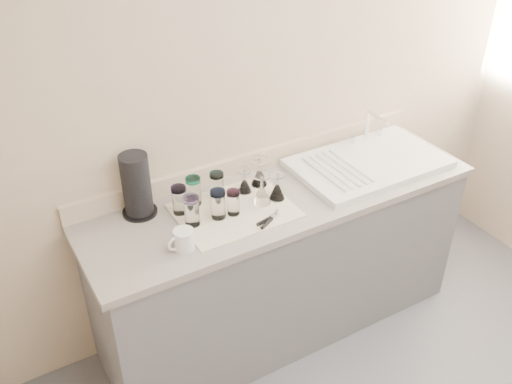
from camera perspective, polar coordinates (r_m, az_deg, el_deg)
room_envelope at (r=1.79m, az=24.24°, el=-1.00°), size 3.54×3.50×2.52m
counter_unit at (r=3.14m, az=2.47°, el=-7.04°), size 2.06×0.62×0.90m
sink_unit at (r=3.15m, az=11.19°, el=2.92°), size 0.82×0.50×0.22m
dish_towel at (r=2.74m, az=-2.17°, el=-1.86°), size 0.55×0.42×0.01m
tumbler_teal at (r=2.70m, az=-7.68°, el=-0.77°), size 0.07×0.07×0.14m
tumbler_cyan at (r=2.75m, az=-6.26°, el=0.11°), size 0.07×0.07×0.15m
tumbler_purple at (r=2.79m, az=-3.93°, el=0.67°), size 0.07×0.07×0.14m
tumbler_magenta at (r=2.62m, az=-6.44°, el=-1.86°), size 0.07×0.07×0.15m
tumbler_blue at (r=2.65m, az=-3.81°, el=-1.20°), size 0.07×0.07×0.14m
tumbler_lavender at (r=2.68m, az=-2.29°, el=-1.03°), size 0.06×0.06×0.12m
goblet_back_left at (r=2.85m, az=-1.16°, el=0.79°), size 0.07×0.07×0.13m
goblet_back_right at (r=2.90m, az=0.32°, el=1.63°), size 0.08×0.08×0.15m
goblet_front_left at (r=2.76m, az=0.59°, el=-0.11°), size 0.09×0.09×0.16m
goblet_front_right at (r=2.79m, az=2.13°, el=0.21°), size 0.08×0.08×0.14m
can_opener at (r=2.65m, az=1.32°, el=-2.79°), size 0.14×0.08×0.02m
white_mug at (r=2.50m, az=-7.28°, el=-4.76°), size 0.14×0.11×0.09m
paper_towel_roll at (r=2.70m, az=-11.86°, el=0.60°), size 0.17×0.17×0.31m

